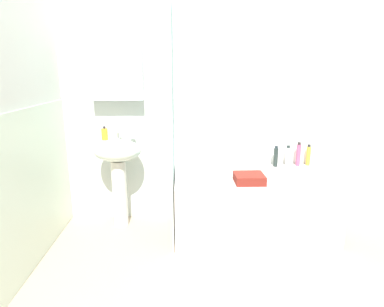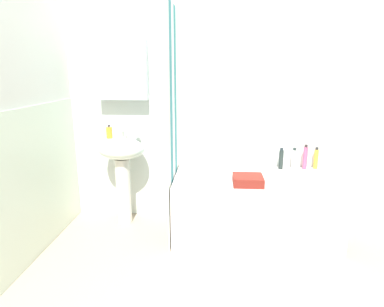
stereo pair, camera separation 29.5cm
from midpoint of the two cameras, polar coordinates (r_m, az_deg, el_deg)
name	(u,v)px [view 2 (the right image)]	position (r m, az deg, el deg)	size (l,w,h in m)	color
ground_plane	(230,294)	(2.53, 9.97, -22.37)	(4.80, 5.60, 0.04)	tan
wall_back_tiled	(222,105)	(3.32, 7.58, 8.05)	(3.60, 0.18, 2.40)	silver
wall_left_tiled	(17,119)	(2.73, -24.68, 5.22)	(0.07, 1.81, 2.40)	silver
sink	(122,162)	(3.26, -9.18, -1.41)	(0.44, 0.34, 0.84)	silver
faucet	(123,131)	(3.28, -9.05, 3.80)	(0.03, 0.12, 0.12)	silver
soap_dispenser	(109,132)	(3.24, -11.24, 3.48)	(0.06, 0.06, 0.13)	gold
toothbrush_cup	(135,132)	(3.25, -7.04, 3.63)	(0.06, 0.06, 0.11)	white
bathtub	(254,206)	(3.16, 12.99, -8.68)	(1.41, 0.73, 0.55)	silver
shower_curtain	(173,126)	(2.93, -0.33, 4.67)	(0.01, 0.73, 2.00)	white
shampoo_bottle	(316,159)	(3.48, 22.45, -0.83)	(0.04, 0.04, 0.21)	gold
body_wash_bottle	(305,157)	(3.43, 20.87, -0.66)	(0.04, 0.04, 0.24)	#C34A73
lotion_bottle	(294,159)	(3.42, 19.18, -0.86)	(0.04, 0.04, 0.20)	white
conditioner_bottle	(281,159)	(3.36, 17.22, -0.92)	(0.04, 0.04, 0.21)	#232D2B
towel_folded	(248,180)	(2.86, 12.32, -4.44)	(0.25, 0.23, 0.07)	maroon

